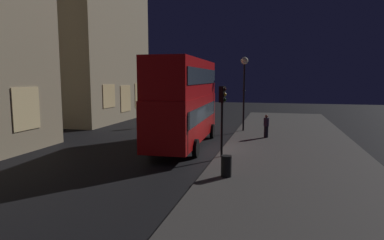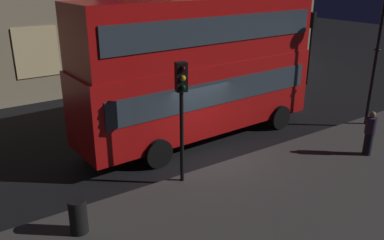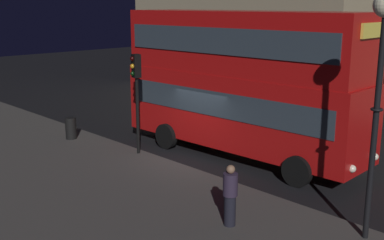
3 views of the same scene
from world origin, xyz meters
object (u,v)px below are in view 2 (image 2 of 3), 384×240
Objects in this scene: traffic_light_near_kerb at (182,98)px; litter_bin at (78,216)px; traffic_light_far_side at (311,33)px; street_lamp at (383,17)px; double_decker_bus at (199,63)px; pedestrian at (370,133)px.

traffic_light_near_kerb reaches higher than litter_bin.
street_lamp reaches higher than traffic_light_far_side.
street_lamp is at bearing -26.95° from double_decker_bus.
street_lamp reaches higher than litter_bin.
double_decker_bus is at bearing 32.51° from pedestrian.
pedestrian is 10.11m from litter_bin.
traffic_light_near_kerb reaches higher than pedestrian.
traffic_light_near_kerb is 0.65× the size of street_lamp.
traffic_light_far_side is 0.71× the size of street_lamp.
double_decker_bus is 6.16× the size of pedestrian.
double_decker_bus is at bearing 30.21° from litter_bin.
traffic_light_near_kerb is 9.36m from street_lamp.
traffic_light_far_side reaches higher than traffic_light_near_kerb.
litter_bin is (-12.75, -0.56, -3.99)m from street_lamp.
double_decker_bus is 2.66× the size of traffic_light_near_kerb.
traffic_light_far_side is 17.47m from litter_bin.
double_decker_bus is 7.51m from litter_bin.
double_decker_bus is 10.30m from traffic_light_far_side.
traffic_light_near_kerb is (-2.59, -2.81, -0.18)m from double_decker_bus.
street_lamp is at bearing 2.52° from litter_bin.
traffic_light_near_kerb is 2.32× the size of pedestrian.
traffic_light_near_kerb is at bearing 66.34° from pedestrian.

